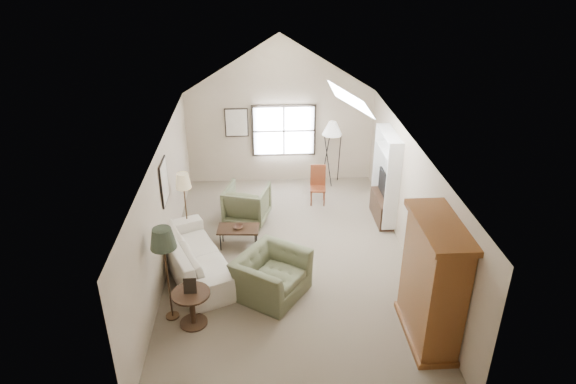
{
  "coord_description": "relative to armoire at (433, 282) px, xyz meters",
  "views": [
    {
      "loc": [
        -0.56,
        -9.01,
        6.12
      ],
      "look_at": [
        0.0,
        0.4,
        1.4
      ],
      "focal_mm": 32.0,
      "sensor_mm": 36.0,
      "label": 1
    }
  ],
  "objects": [
    {
      "name": "wall_art",
      "position": [
        -4.06,
        4.34,
        0.63
      ],
      "size": [
        1.97,
        3.71,
        0.88
      ],
      "color": "black",
      "rests_on": "room_shell"
    },
    {
      "name": "room_shell",
      "position": [
        -2.18,
        2.4,
        2.11
      ],
      "size": [
        5.01,
        8.01,
        4.0
      ],
      "color": "#746553",
      "rests_on": "ground"
    },
    {
      "name": "sofa",
      "position": [
        -4.08,
        2.12,
        -0.71
      ],
      "size": [
        2.03,
        2.87,
        0.78
      ],
      "primitive_type": "imported",
      "rotation": [
        0.0,
        0.0,
        1.99
      ],
      "color": "beige",
      "rests_on": "ground"
    },
    {
      "name": "skylight",
      "position": [
        -0.88,
        3.3,
        2.12
      ],
      "size": [
        0.8,
        1.2,
        0.52
      ],
      "primitive_type": null,
      "color": "white",
      "rests_on": "room_shell"
    },
    {
      "name": "tv_panel",
      "position": [
        0.14,
        4.0,
        -0.18
      ],
      "size": [
        0.05,
        0.9,
        0.55
      ],
      "primitive_type": "cube",
      "color": "black",
      "rests_on": "media_console"
    },
    {
      "name": "tan_lamp",
      "position": [
        -4.38,
        3.32,
        -0.26
      ],
      "size": [
        0.44,
        0.44,
        1.67
      ],
      "primitive_type": null,
      "rotation": [
        0.0,
        0.0,
        0.41
      ],
      "color": "tan",
      "rests_on": "ground"
    },
    {
      "name": "armoire",
      "position": [
        0.0,
        0.0,
        0.0
      ],
      "size": [
        0.6,
        1.5,
        2.2
      ],
      "primitive_type": "cube",
      "color": "brown",
      "rests_on": "ground"
    },
    {
      "name": "coffee_table",
      "position": [
        -3.25,
        3.0,
        -0.87
      ],
      "size": [
        0.93,
        0.56,
        0.46
      ],
      "primitive_type": "cube",
      "rotation": [
        0.0,
        0.0,
        -0.07
      ],
      "color": "#332315",
      "rests_on": "ground"
    },
    {
      "name": "media_console",
      "position": [
        0.14,
        4.0,
        -0.8
      ],
      "size": [
        0.34,
        1.18,
        0.6
      ],
      "primitive_type": "cube",
      "color": "#382316",
      "rests_on": "ground"
    },
    {
      "name": "tripod_lamp",
      "position": [
        -0.81,
        6.1,
        -0.2
      ],
      "size": [
        0.57,
        0.57,
        1.8
      ],
      "primitive_type": null,
      "rotation": [
        0.0,
        0.0,
        0.1
      ],
      "color": "silver",
      "rests_on": "ground"
    },
    {
      "name": "dark_lamp",
      "position": [
        -4.38,
        0.72,
        -0.17
      ],
      "size": [
        0.59,
        0.59,
        1.86
      ],
      "primitive_type": null,
      "rotation": [
        0.0,
        0.0,
        0.41
      ],
      "color": "black",
      "rests_on": "ground"
    },
    {
      "name": "armchair_near",
      "position": [
        -2.58,
        1.3,
        -0.69
      ],
      "size": [
        1.65,
        1.68,
        0.83
      ],
      "primitive_type": "imported",
      "rotation": [
        0.0,
        0.0,
        0.96
      ],
      "color": "#5F6245",
      "rests_on": "ground"
    },
    {
      "name": "window",
      "position": [
        -2.08,
        6.36,
        0.35
      ],
      "size": [
        1.72,
        0.08,
        1.42
      ],
      "primitive_type": "cube",
      "color": "black",
      "rests_on": "room_shell"
    },
    {
      "name": "side_table",
      "position": [
        -3.98,
        0.52,
        -0.77
      ],
      "size": [
        0.88,
        0.88,
        0.67
      ],
      "primitive_type": "cylinder",
      "rotation": [
        0.0,
        0.0,
        0.41
      ],
      "color": "#382717",
      "rests_on": "ground"
    },
    {
      "name": "tv_alcove",
      "position": [
        0.16,
        4.0,
        0.05
      ],
      "size": [
        0.32,
        1.3,
        2.1
      ],
      "primitive_type": "cube",
      "color": "white",
      "rests_on": "ground"
    },
    {
      "name": "side_chair",
      "position": [
        -1.3,
        4.93,
        -0.6
      ],
      "size": [
        0.42,
        0.42,
        0.99
      ],
      "primitive_type": "cube",
      "rotation": [
        0.0,
        0.0,
        -0.1
      ],
      "color": "brown",
      "rests_on": "ground"
    },
    {
      "name": "bowl",
      "position": [
        -3.25,
        3.0,
        -0.62
      ],
      "size": [
        0.23,
        0.23,
        0.05
      ],
      "primitive_type": "imported",
      "rotation": [
        0.0,
        0.0,
        -0.07
      ],
      "color": "#392017",
      "rests_on": "coffee_table"
    },
    {
      "name": "armchair_far",
      "position": [
        -3.07,
        4.13,
        -0.65
      ],
      "size": [
        1.2,
        1.22,
        0.9
      ],
      "primitive_type": "imported",
      "rotation": [
        0.0,
        0.0,
        2.86
      ],
      "color": "#6A6C4C",
      "rests_on": "ground"
    }
  ]
}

